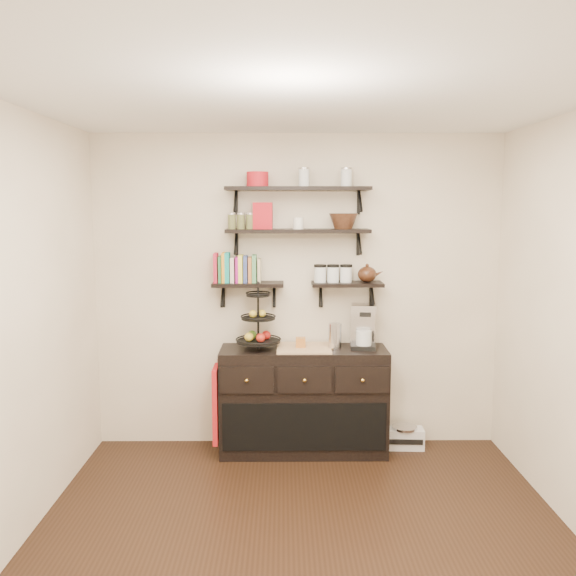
{
  "coord_description": "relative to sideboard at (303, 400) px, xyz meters",
  "views": [
    {
      "loc": [
        -0.12,
        -3.49,
        2.09
      ],
      "look_at": [
        -0.09,
        1.15,
        1.47
      ],
      "focal_mm": 38.0,
      "sensor_mm": 36.0,
      "label": 1
    }
  ],
  "objects": [
    {
      "name": "floor",
      "position": [
        -0.05,
        -1.51,
        -0.45
      ],
      "size": [
        3.5,
        3.5,
        0.0
      ],
      "primitive_type": "plane",
      "color": "black",
      "rests_on": "ground"
    },
    {
      "name": "ceiling",
      "position": [
        -0.05,
        -1.51,
        2.25
      ],
      "size": [
        3.5,
        3.5,
        0.02
      ],
      "primitive_type": "cube",
      "color": "white",
      "rests_on": "back_wall"
    },
    {
      "name": "back_wall",
      "position": [
        -0.05,
        0.24,
        0.9
      ],
      "size": [
        3.5,
        0.02,
        2.7
      ],
      "primitive_type": "cube",
      "color": "white",
      "rests_on": "ground"
    },
    {
      "name": "left_wall",
      "position": [
        -1.8,
        -1.51,
        0.9
      ],
      "size": [
        0.02,
        3.5,
        2.7
      ],
      "primitive_type": "cube",
      "color": "white",
      "rests_on": "ground"
    },
    {
      "name": "shelf_top",
      "position": [
        -0.05,
        0.1,
        1.78
      ],
      "size": [
        1.2,
        0.27,
        0.23
      ],
      "color": "black",
      "rests_on": "back_wall"
    },
    {
      "name": "shelf_mid",
      "position": [
        -0.05,
        0.1,
        1.43
      ],
      "size": [
        1.2,
        0.27,
        0.23
      ],
      "color": "black",
      "rests_on": "back_wall"
    },
    {
      "name": "shelf_low_left",
      "position": [
        -0.47,
        0.12,
        0.98
      ],
      "size": [
        0.6,
        0.25,
        0.23
      ],
      "color": "black",
      "rests_on": "back_wall"
    },
    {
      "name": "shelf_low_right",
      "position": [
        0.37,
        0.12,
        0.98
      ],
      "size": [
        0.6,
        0.25,
        0.23
      ],
      "color": "black",
      "rests_on": "back_wall"
    },
    {
      "name": "cookbooks",
      "position": [
        -0.54,
        0.12,
        1.11
      ],
      "size": [
        0.4,
        0.15,
        0.26
      ],
      "color": "#B71F39",
      "rests_on": "shelf_low_left"
    },
    {
      "name": "glass_canisters",
      "position": [
        0.25,
        0.12,
        1.06
      ],
      "size": [
        0.32,
        0.1,
        0.13
      ],
      "color": "silver",
      "rests_on": "shelf_low_right"
    },
    {
      "name": "sideboard",
      "position": [
        0.0,
        0.0,
        0.0
      ],
      "size": [
        1.4,
        0.5,
        0.92
      ],
      "color": "black",
      "rests_on": "floor"
    },
    {
      "name": "fruit_stand",
      "position": [
        -0.38,
        0.0,
        0.64
      ],
      "size": [
        0.37,
        0.37,
        0.54
      ],
      "rotation": [
        0.0,
        0.0,
        -0.27
      ],
      "color": "black",
      "rests_on": "sideboard"
    },
    {
      "name": "candle",
      "position": [
        -0.03,
        0.0,
        0.5
      ],
      "size": [
        0.08,
        0.08,
        0.08
      ],
      "primitive_type": "cube",
      "color": "#A36025",
      "rests_on": "sideboard"
    },
    {
      "name": "coffee_maker",
      "position": [
        0.5,
        0.03,
        0.63
      ],
      "size": [
        0.23,
        0.22,
        0.38
      ],
      "rotation": [
        0.0,
        0.0,
        -0.12
      ],
      "color": "black",
      "rests_on": "sideboard"
    },
    {
      "name": "thermal_carafe",
      "position": [
        0.26,
        -0.02,
        0.56
      ],
      "size": [
        0.11,
        0.11,
        0.22
      ],
      "primitive_type": "cylinder",
      "color": "silver",
      "rests_on": "sideboard"
    },
    {
      "name": "apron",
      "position": [
        -0.73,
        -0.1,
        0.0
      ],
      "size": [
        0.04,
        0.27,
        0.64
      ],
      "primitive_type": "cube",
      "color": "#A6111C",
      "rests_on": "sideboard"
    },
    {
      "name": "radio",
      "position": [
        0.88,
        0.06,
        -0.36
      ],
      "size": [
        0.34,
        0.23,
        0.2
      ],
      "rotation": [
        0.0,
        0.0,
        -0.04
      ],
      "color": "silver",
      "rests_on": "floor"
    },
    {
      "name": "recipe_box",
      "position": [
        -0.34,
        0.1,
        1.56
      ],
      "size": [
        0.16,
        0.07,
        0.22
      ],
      "primitive_type": "cube",
      "rotation": [
        0.0,
        0.0,
        -0.09
      ],
      "color": "red",
      "rests_on": "shelf_mid"
    },
    {
      "name": "walnut_bowl",
      "position": [
        0.33,
        0.1,
        1.51
      ],
      "size": [
        0.24,
        0.24,
        0.13
      ],
      "primitive_type": null,
      "color": "black",
      "rests_on": "shelf_mid"
    },
    {
      "name": "ramekins",
      "position": [
        -0.05,
        0.1,
        1.5
      ],
      "size": [
        0.09,
        0.09,
        0.1
      ],
      "primitive_type": "cylinder",
      "color": "white",
      "rests_on": "shelf_mid"
    },
    {
      "name": "teapot",
      "position": [
        0.54,
        0.12,
        1.08
      ],
      "size": [
        0.24,
        0.2,
        0.16
      ],
      "primitive_type": null,
      "rotation": [
        0.0,
        0.0,
        -0.2
      ],
      "color": "#391E11",
      "rests_on": "shelf_low_right"
    },
    {
      "name": "red_pot",
      "position": [
        -0.38,
        0.1,
        1.86
      ],
      "size": [
        0.18,
        0.18,
        0.12
      ],
      "primitive_type": "cylinder",
      "color": "red",
      "rests_on": "shelf_top"
    }
  ]
}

